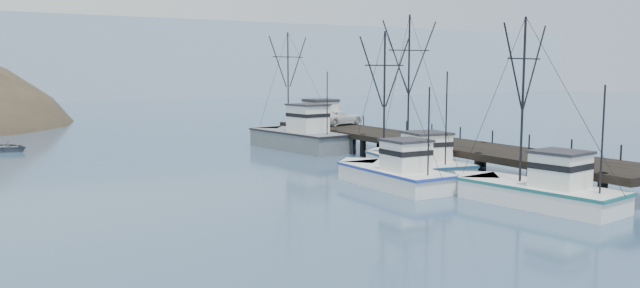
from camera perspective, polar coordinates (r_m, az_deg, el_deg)
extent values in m
plane|color=#304A6B|center=(33.80, 6.94, -6.52)|extent=(400.00, 400.00, 0.00)
cube|color=black|center=(54.46, 9.10, 0.27)|extent=(6.00, 44.00, 0.50)
cylinder|color=black|center=(38.74, 24.41, -3.88)|extent=(0.56, 0.56, 2.00)
cylinder|color=black|center=(41.87, 18.93, -2.91)|extent=(0.56, 0.56, 2.00)
cylinder|color=black|center=(45.82, 23.32, -2.30)|extent=(0.56, 0.56, 2.00)
cylinder|color=black|center=(45.33, 14.26, -2.06)|extent=(0.56, 0.56, 2.00)
cylinder|color=black|center=(49.00, 18.71, -1.57)|extent=(0.56, 0.56, 2.00)
cylinder|color=black|center=(49.06, 10.27, -1.32)|extent=(0.56, 0.56, 2.00)
cylinder|color=black|center=(52.47, 14.69, -0.92)|extent=(0.56, 0.56, 2.00)
cylinder|color=black|center=(53.00, 6.87, -0.68)|extent=(0.56, 0.56, 2.00)
cylinder|color=black|center=(56.17, 11.19, -0.35)|extent=(0.56, 0.56, 2.00)
cylinder|color=black|center=(57.10, 3.95, -0.13)|extent=(0.56, 0.56, 2.00)
cylinder|color=black|center=(60.06, 8.12, 0.14)|extent=(0.56, 0.56, 2.00)
cylinder|color=black|center=(61.34, 1.42, 0.34)|extent=(0.56, 0.56, 2.00)
cylinder|color=black|center=(64.10, 5.44, 0.58)|extent=(0.56, 0.56, 2.00)
cylinder|color=black|center=(65.68, -0.78, 0.75)|extent=(0.56, 0.56, 2.00)
cylinder|color=black|center=(68.27, 3.08, 0.96)|extent=(0.56, 0.56, 2.00)
cylinder|color=black|center=(70.11, -2.70, 1.11)|extent=(0.56, 0.56, 2.00)
cylinder|color=black|center=(72.54, 0.99, 1.30)|extent=(0.56, 0.56, 2.00)
cube|color=#9EB2C6|center=(199.00, -20.37, 3.92)|extent=(360.00, 40.00, 26.00)
cube|color=white|center=(38.08, 19.50, -4.68)|extent=(4.98, 9.49, 1.60)
cube|color=white|center=(40.59, 14.09, -3.83)|extent=(3.48, 3.48, 1.60)
cube|color=#175E5E|center=(37.95, 19.54, -3.65)|extent=(5.09, 9.73, 0.18)
cube|color=silver|center=(37.20, 21.11, -2.27)|extent=(2.86, 2.92, 1.90)
cube|color=#26262B|center=(37.06, 21.17, -0.70)|extent=(3.10, 3.19, 0.16)
cylinder|color=black|center=(38.18, 18.05, 3.84)|extent=(0.14, 0.14, 9.56)
cylinder|color=black|center=(35.86, 24.42, 0.36)|extent=(0.10, 0.10, 5.74)
cube|color=white|center=(42.24, 6.88, -3.28)|extent=(3.68, 8.86, 1.60)
cube|color=white|center=(45.80, 3.60, -2.48)|extent=(3.56, 3.56, 1.60)
cube|color=#223A9F|center=(42.12, 6.90, -2.34)|extent=(3.75, 9.09, 0.18)
cube|color=silver|center=(41.08, 7.85, -1.10)|extent=(2.52, 2.52, 1.90)
cube|color=#26262B|center=(40.96, 7.88, 0.33)|extent=(2.74, 2.75, 0.16)
cylinder|color=black|center=(42.76, 5.90, 4.10)|extent=(0.14, 0.14, 9.15)
cylinder|color=black|center=(39.12, 9.91, 1.13)|extent=(0.10, 0.10, 5.49)
cube|color=white|center=(47.74, 8.88, -2.17)|extent=(5.24, 10.51, 1.60)
cube|color=white|center=(52.13, 6.15, -1.40)|extent=(3.84, 3.84, 1.60)
cube|color=navy|center=(47.64, 8.90, -1.34)|extent=(5.36, 10.78, 0.18)
cube|color=silver|center=(46.40, 9.71, -0.26)|extent=(3.08, 3.19, 1.90)
cube|color=#26262B|center=(46.30, 9.73, 1.01)|extent=(3.35, 3.48, 0.16)
cylinder|color=black|center=(48.57, 8.11, 5.31)|extent=(0.14, 0.14, 10.76)
cylinder|color=black|center=(44.00, 11.47, 2.32)|extent=(0.10, 0.10, 6.45)
cube|color=slate|center=(62.20, -1.95, 0.19)|extent=(5.90, 12.30, 2.20)
cube|color=slate|center=(67.05, -4.91, 0.63)|extent=(4.05, 4.05, 2.20)
cube|color=black|center=(62.10, -1.95, 1.11)|extent=(6.02, 12.62, 0.18)
cube|color=silver|center=(60.77, -1.12, 2.32)|extent=(3.35, 3.74, 2.60)
cube|color=#26262B|center=(60.68, -1.12, 3.62)|extent=(3.64, 4.08, 0.16)
cylinder|color=black|center=(63.31, -2.94, 5.74)|extent=(0.14, 0.14, 9.79)
cylinder|color=black|center=(58.27, 0.66, 3.75)|extent=(0.10, 0.10, 5.88)
cube|color=silver|center=(67.48, 0.05, 2.82)|extent=(2.80, 3.00, 2.50)
cube|color=#26262B|center=(67.40, 0.05, 4.01)|extent=(3.00, 3.20, 0.30)
imported|color=silver|center=(67.54, 1.78, 2.43)|extent=(6.19, 4.10, 1.58)
imported|color=slate|center=(68.28, -26.97, -0.58)|extent=(6.62, 6.67, 1.14)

